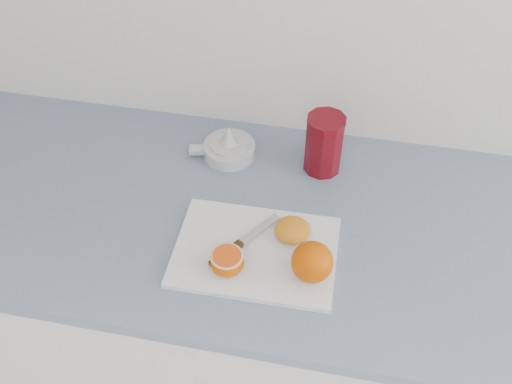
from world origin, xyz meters
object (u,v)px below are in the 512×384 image
at_px(counter, 249,323).
at_px(red_tumbler, 324,146).
at_px(citrus_juicer, 229,147).
at_px(half_orange, 227,262).
at_px(cutting_board, 255,252).

bearing_deg(counter, red_tumbler, 50.59).
relative_size(citrus_juicer, red_tumbler, 1.08).
distance_m(counter, red_tumbler, 0.56).
bearing_deg(citrus_juicer, half_orange, -77.07).
bearing_deg(red_tumbler, half_orange, -113.43).
height_order(half_orange, red_tumbler, red_tumbler).
distance_m(counter, cutting_board, 0.46).
height_order(cutting_board, red_tumbler, red_tumbler).
relative_size(counter, citrus_juicer, 15.46).
bearing_deg(citrus_juicer, red_tumbler, -0.42).
bearing_deg(counter, cutting_board, -69.42).
xyz_separation_m(citrus_juicer, red_tumbler, (0.22, -0.00, 0.04)).
height_order(citrus_juicer, red_tumbler, red_tumbler).
height_order(counter, cutting_board, cutting_board).
distance_m(half_orange, red_tumbler, 0.36).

